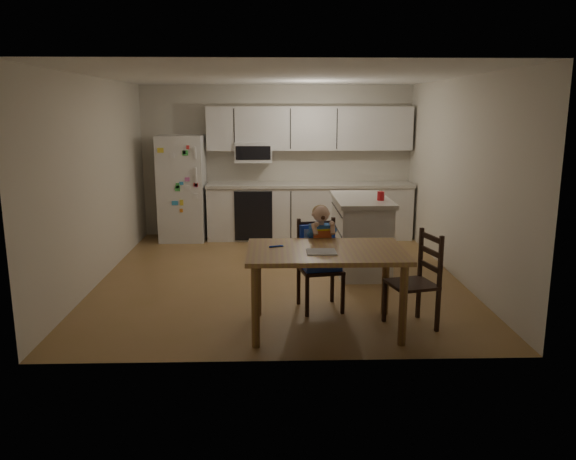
# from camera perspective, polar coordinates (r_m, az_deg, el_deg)

# --- Properties ---
(room) EXTENTS (4.52, 5.01, 2.51)m
(room) POSITION_cam_1_polar(r_m,az_deg,el_deg) (7.49, -0.93, 5.58)
(room) COLOR olive
(room) RESTS_ON ground
(refrigerator) EXTENTS (0.72, 0.70, 1.70)m
(refrigerator) POSITION_cam_1_polar(r_m,az_deg,el_deg) (9.31, -10.68, 4.20)
(refrigerator) COLOR silver
(refrigerator) RESTS_ON ground
(kitchen_run) EXTENTS (3.37, 0.62, 2.15)m
(kitchen_run) POSITION_cam_1_polar(r_m,az_deg,el_deg) (9.30, 2.02, 4.57)
(kitchen_run) COLOR silver
(kitchen_run) RESTS_ON ground
(kitchen_island) EXTENTS (0.70, 1.33, 0.98)m
(kitchen_island) POSITION_cam_1_polar(r_m,az_deg,el_deg) (7.48, 7.37, -0.39)
(kitchen_island) COLOR silver
(kitchen_island) RESTS_ON ground
(red_cup) EXTENTS (0.09, 0.09, 0.11)m
(red_cup) POSITION_cam_1_polar(r_m,az_deg,el_deg) (7.19, 9.41, 3.43)
(red_cup) COLOR red
(red_cup) RESTS_ON kitchen_island
(dining_table) EXTENTS (1.50, 0.97, 0.81)m
(dining_table) POSITION_cam_1_polar(r_m,az_deg,el_deg) (5.38, 3.86, -3.11)
(dining_table) COLOR brown
(dining_table) RESTS_ON ground
(napkin) EXTENTS (0.27, 0.24, 0.01)m
(napkin) POSITION_cam_1_polar(r_m,az_deg,el_deg) (5.24, 3.41, -2.22)
(napkin) COLOR #B3B3B8
(napkin) RESTS_ON dining_table
(toddler_spoon) EXTENTS (0.12, 0.06, 0.02)m
(toddler_spoon) POSITION_cam_1_polar(r_m,az_deg,el_deg) (5.43, -1.31, -1.67)
(toddler_spoon) COLOR blue
(toddler_spoon) RESTS_ON dining_table
(chair_booster) EXTENTS (0.50, 0.50, 1.13)m
(chair_booster) POSITION_cam_1_polar(r_m,az_deg,el_deg) (5.97, 3.21, -1.66)
(chair_booster) COLOR black
(chair_booster) RESTS_ON ground
(chair_side) EXTENTS (0.51, 0.51, 0.95)m
(chair_side) POSITION_cam_1_polar(r_m,az_deg,el_deg) (5.66, 13.33, -4.33)
(chair_side) COLOR black
(chair_side) RESTS_ON ground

